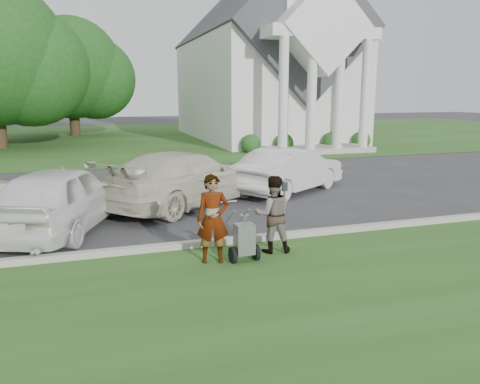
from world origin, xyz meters
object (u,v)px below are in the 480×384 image
person_left (213,220)px  car_b (61,198)px  striping_cart (244,240)px  car_d (290,170)px  parking_meter_near (284,207)px  person_right (273,215)px  church (264,54)px  car_c (184,178)px  tree_back (71,73)px

person_left → car_b: bearing=144.4°
striping_cart → car_d: 6.77m
striping_cart → parking_meter_near: 1.20m
person_right → person_left: bearing=19.8°
church → parking_meter_near: church is taller
parking_meter_near → person_right: bearing=-163.7°
church → person_right: 25.35m
church → car_c: church is taller
church → person_left: bearing=-112.7°
tree_back → car_c: 26.08m
person_left → car_d: person_left is taller
person_left → car_c: person_left is taller
church → striping_cart: (-9.24, -23.66, -5.50)m
striping_cart → person_right: (0.72, 0.35, 0.35)m
striping_cart → car_b: size_ratio=0.24×
tree_back → person_right: tree_back is taller
striping_cart → person_left: 0.73m
parking_meter_near → car_d: 5.90m
church → person_right: size_ratio=15.25×
parking_meter_near → tree_back: bearing=99.0°
tree_back → car_b: size_ratio=2.06×
tree_back → striping_cart: tree_back is taller
tree_back → car_d: 26.10m
striping_cart → car_b: 4.79m
tree_back → person_right: (4.49, -30.19, -3.94)m
tree_back → person_left: size_ratio=5.64×
church → car_b: (-12.68, -20.35, -5.14)m
tree_back → car_b: 27.51m
car_c → car_d: bearing=-115.5°
parking_meter_near → church: bearing=70.5°
church → person_right: (-8.52, -23.31, -5.15)m
tree_back → person_right: size_ratio=6.08×
striping_cart → church: bearing=65.9°
church → striping_cart: size_ratio=21.76×
car_d → person_right: bearing=120.1°
car_c → person_left: bearing=137.7°
striping_cart → parking_meter_near: (1.01, 0.43, 0.48)m
parking_meter_near → car_c: (-1.19, 4.57, -0.13)m
striping_cart → tree_back: bearing=94.3°
striping_cart → car_d: (3.49, 5.79, 0.30)m
person_left → car_c: size_ratio=0.31×
person_right → car_d: size_ratio=0.35×
parking_meter_near → car_b: size_ratio=0.31×
person_left → parking_meter_near: person_left is taller
person_right → car_b: 5.11m
tree_back → car_d: tree_back is taller
parking_meter_near → car_d: bearing=65.1°
car_c → person_right: bearing=153.3°
tree_back → car_d: bearing=-73.6°
church → car_b: size_ratio=5.16×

